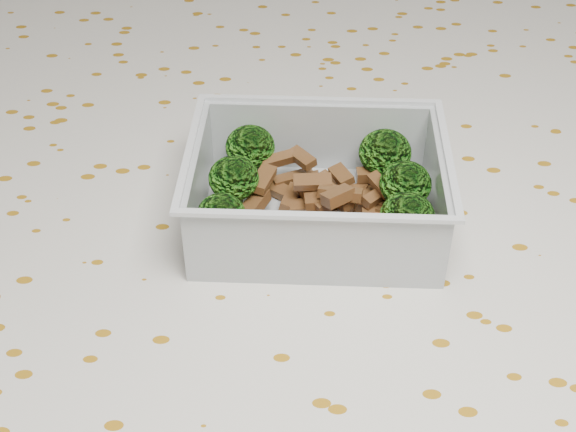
{
  "coord_description": "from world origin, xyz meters",
  "views": [
    {
      "loc": [
        -0.0,
        -0.37,
        1.09
      ],
      "look_at": [
        -0.01,
        -0.0,
        0.78
      ],
      "focal_mm": 50.0,
      "sensor_mm": 36.0,
      "label": 1
    }
  ],
  "objects": [
    {
      "name": "tablecloth",
      "position": [
        0.0,
        0.0,
        0.72
      ],
      "size": [
        1.46,
        0.96,
        0.19
      ],
      "color": "silver",
      "rests_on": "dining_table"
    },
    {
      "name": "sausage",
      "position": [
        0.02,
        -0.01,
        0.78
      ],
      "size": [
        0.14,
        0.03,
        0.02
      ],
      "color": "#D25E1F",
      "rests_on": "lunch_container"
    },
    {
      "name": "lunch_container",
      "position": [
        0.01,
        0.02,
        0.78
      ],
      "size": [
        0.16,
        0.13,
        0.06
      ],
      "color": "silver",
      "rests_on": "tablecloth"
    },
    {
      "name": "broccoli_florets",
      "position": [
        0.02,
        0.03,
        0.79
      ],
      "size": [
        0.14,
        0.1,
        0.04
      ],
      "color": "#608C3F",
      "rests_on": "lunch_container"
    },
    {
      "name": "meat_pile",
      "position": [
        0.02,
        0.03,
        0.77
      ],
      "size": [
        0.1,
        0.06,
        0.03
      ],
      "color": "brown",
      "rests_on": "lunch_container"
    },
    {
      "name": "dining_table",
      "position": [
        0.0,
        0.0,
        0.67
      ],
      "size": [
        1.4,
        0.9,
        0.75
      ],
      "color": "brown",
      "rests_on": "ground"
    }
  ]
}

